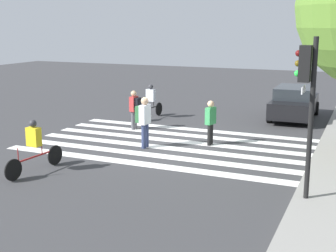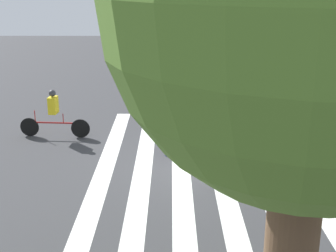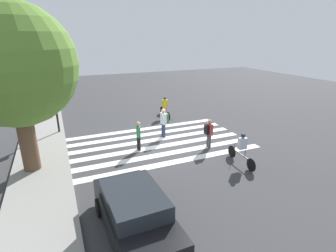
{
  "view_description": "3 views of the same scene",
  "coord_description": "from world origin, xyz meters",
  "px_view_note": "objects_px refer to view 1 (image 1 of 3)",
  "views": [
    {
      "loc": [
        15.1,
        6.5,
        4.26
      ],
      "look_at": [
        1.06,
        0.4,
        0.92
      ],
      "focal_mm": 50.0,
      "sensor_mm": 36.0,
      "label": 1
    },
    {
      "loc": [
        0.8,
        12.2,
        5.0
      ],
      "look_at": [
        0.88,
        0.67,
        1.33
      ],
      "focal_mm": 50.0,
      "sensor_mm": 36.0,
      "label": 2
    },
    {
      "loc": [
        -13.21,
        5.16,
        5.93
      ],
      "look_at": [
        0.22,
        -0.66,
        0.87
      ],
      "focal_mm": 28.0,
      "sensor_mm": 36.0,
      "label": 3
    }
  ],
  "objects_px": {
    "pedestrian_adult_blue_shirt": "(144,118)",
    "cyclist_near_curb": "(34,144)",
    "pedestrian_adult_yellow_jacket": "(211,120)",
    "traffic_light": "(307,89)",
    "pedestrian_child_with_backpack": "(135,107)",
    "cyclist_mid_street": "(151,100)",
    "car_parked_far_curb": "(294,102)"
  },
  "relations": [
    {
      "from": "pedestrian_child_with_backpack",
      "to": "traffic_light",
      "type": "bearing_deg",
      "value": -126.81
    },
    {
      "from": "pedestrian_child_with_backpack",
      "to": "car_parked_far_curb",
      "type": "bearing_deg",
      "value": -49.04
    },
    {
      "from": "pedestrian_adult_blue_shirt",
      "to": "car_parked_far_curb",
      "type": "height_order",
      "value": "pedestrian_adult_blue_shirt"
    },
    {
      "from": "pedestrian_adult_blue_shirt",
      "to": "cyclist_near_curb",
      "type": "height_order",
      "value": "pedestrian_adult_blue_shirt"
    },
    {
      "from": "cyclist_near_curb",
      "to": "pedestrian_adult_yellow_jacket",
      "type": "bearing_deg",
      "value": 148.67
    },
    {
      "from": "traffic_light",
      "to": "pedestrian_adult_yellow_jacket",
      "type": "relative_size",
      "value": 2.47
    },
    {
      "from": "pedestrian_adult_yellow_jacket",
      "to": "car_parked_far_curb",
      "type": "bearing_deg",
      "value": -4.95
    },
    {
      "from": "pedestrian_child_with_backpack",
      "to": "pedestrian_adult_blue_shirt",
      "type": "xyz_separation_m",
      "value": [
        2.47,
        1.64,
        0.11
      ]
    },
    {
      "from": "pedestrian_child_with_backpack",
      "to": "pedestrian_adult_blue_shirt",
      "type": "bearing_deg",
      "value": -146.06
    },
    {
      "from": "pedestrian_child_with_backpack",
      "to": "cyclist_mid_street",
      "type": "height_order",
      "value": "pedestrian_child_with_backpack"
    },
    {
      "from": "pedestrian_adult_yellow_jacket",
      "to": "pedestrian_child_with_backpack",
      "type": "relative_size",
      "value": 1.0
    },
    {
      "from": "pedestrian_adult_yellow_jacket",
      "to": "pedestrian_child_with_backpack",
      "type": "bearing_deg",
      "value": 85.29
    },
    {
      "from": "pedestrian_child_with_backpack",
      "to": "cyclist_mid_street",
      "type": "bearing_deg",
      "value": 9.87
    },
    {
      "from": "pedestrian_adult_yellow_jacket",
      "to": "pedestrian_adult_blue_shirt",
      "type": "bearing_deg",
      "value": 135.44
    },
    {
      "from": "traffic_light",
      "to": "cyclist_mid_street",
      "type": "xyz_separation_m",
      "value": [
        -8.0,
        -7.85,
        -1.94
      ]
    },
    {
      "from": "car_parked_far_curb",
      "to": "cyclist_near_curb",
      "type": "bearing_deg",
      "value": -28.43
    },
    {
      "from": "cyclist_mid_street",
      "to": "car_parked_far_curb",
      "type": "relative_size",
      "value": 0.51
    },
    {
      "from": "pedestrian_adult_yellow_jacket",
      "to": "pedestrian_child_with_backpack",
      "type": "xyz_separation_m",
      "value": [
        -1.2,
        -3.67,
        0.03
      ]
    },
    {
      "from": "traffic_light",
      "to": "cyclist_mid_street",
      "type": "relative_size",
      "value": 1.82
    },
    {
      "from": "car_parked_far_curb",
      "to": "pedestrian_adult_blue_shirt",
      "type": "bearing_deg",
      "value": -30.18
    },
    {
      "from": "cyclist_near_curb",
      "to": "car_parked_far_curb",
      "type": "relative_size",
      "value": 0.54
    },
    {
      "from": "pedestrian_adult_yellow_jacket",
      "to": "cyclist_near_curb",
      "type": "relative_size",
      "value": 0.7
    },
    {
      "from": "traffic_light",
      "to": "car_parked_far_curb",
      "type": "distance_m",
      "value": 10.86
    },
    {
      "from": "pedestrian_adult_blue_shirt",
      "to": "cyclist_near_curb",
      "type": "xyz_separation_m",
      "value": [
        3.82,
        -1.66,
        -0.19
      ]
    },
    {
      "from": "cyclist_mid_street",
      "to": "car_parked_far_curb",
      "type": "xyz_separation_m",
      "value": [
        -2.52,
        6.08,
        -0.1
      ]
    },
    {
      "from": "traffic_light",
      "to": "car_parked_far_curb",
      "type": "relative_size",
      "value": 0.93
    },
    {
      "from": "traffic_light",
      "to": "pedestrian_adult_yellow_jacket",
      "type": "xyz_separation_m",
      "value": [
        -4.44,
        -3.78,
        -1.88
      ]
    },
    {
      "from": "traffic_light",
      "to": "cyclist_mid_street",
      "type": "distance_m",
      "value": 11.38
    },
    {
      "from": "traffic_light",
      "to": "cyclist_near_curb",
      "type": "xyz_separation_m",
      "value": [
        0.65,
        -7.47,
        -1.94
      ]
    },
    {
      "from": "pedestrian_child_with_backpack",
      "to": "cyclist_near_curb",
      "type": "height_order",
      "value": "pedestrian_child_with_backpack"
    },
    {
      "from": "pedestrian_adult_yellow_jacket",
      "to": "cyclist_near_curb",
      "type": "height_order",
      "value": "pedestrian_adult_yellow_jacket"
    },
    {
      "from": "pedestrian_adult_blue_shirt",
      "to": "cyclist_mid_street",
      "type": "distance_m",
      "value": 5.25
    }
  ]
}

